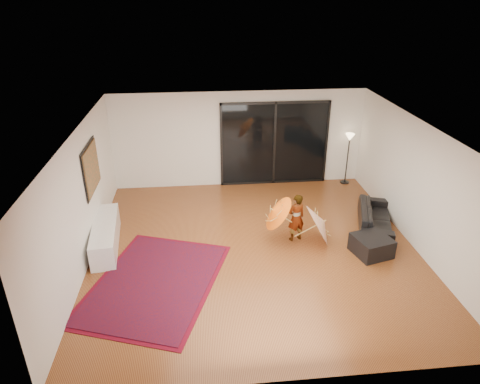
{
  "coord_description": "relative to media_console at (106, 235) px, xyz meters",
  "views": [
    {
      "loc": [
        -1.13,
        -7.84,
        5.18
      ],
      "look_at": [
        -0.26,
        0.64,
        1.1
      ],
      "focal_mm": 32.0,
      "sensor_mm": 36.0,
      "label": 1
    }
  ],
  "objects": [
    {
      "name": "floor",
      "position": [
        3.25,
        -0.46,
        -0.27
      ],
      "size": [
        7.0,
        7.0,
        0.0
      ],
      "primitive_type": "plane",
      "color": "brown",
      "rests_on": "ground"
    },
    {
      "name": "persian_rug",
      "position": [
        1.16,
        -1.45,
        -0.27
      ],
      "size": [
        3.13,
        3.68,
        0.02
      ],
      "rotation": [
        0.0,
        0.0,
        -0.33
      ],
      "color": "#590718",
      "rests_on": "floor"
    },
    {
      "name": "sliding_door",
      "position": [
        4.25,
        3.01,
        0.93
      ],
      "size": [
        3.06,
        0.07,
        2.4
      ],
      "color": "black",
      "rests_on": "wall_back"
    },
    {
      "name": "painting",
      "position": [
        -0.21,
        0.54,
        1.38
      ],
      "size": [
        0.04,
        1.28,
        1.08
      ],
      "color": "black",
      "rests_on": "wall_left"
    },
    {
      "name": "speaker",
      "position": [
        0.0,
        -0.67,
        -0.12
      ],
      "size": [
        0.33,
        0.33,
        0.3
      ],
      "primitive_type": "cube",
      "rotation": [
        0.0,
        0.0,
        -0.27
      ],
      "color": "#424244",
      "rests_on": "floor"
    },
    {
      "name": "wall_front",
      "position": [
        3.25,
        -3.96,
        1.08
      ],
      "size": [
        7.0,
        0.0,
        7.0
      ],
      "primitive_type": "plane",
      "rotation": [
        -1.57,
        0.0,
        0.0
      ],
      "color": "silver",
      "rests_on": "floor"
    },
    {
      "name": "ottoman",
      "position": [
        5.71,
        -0.89,
        -0.07
      ],
      "size": [
        0.88,
        0.88,
        0.41
      ],
      "primitive_type": "cube",
      "rotation": [
        0.0,
        0.0,
        0.27
      ],
      "color": "black",
      "rests_on": "floor"
    },
    {
      "name": "media_console",
      "position": [
        0.0,
        0.0,
        0.0
      ],
      "size": [
        0.7,
        2.02,
        0.55
      ],
      "primitive_type": "cube",
      "rotation": [
        0.0,
        0.0,
        0.1
      ],
      "color": "white",
      "rests_on": "floor"
    },
    {
      "name": "wall_back",
      "position": [
        3.25,
        3.04,
        1.08
      ],
      "size": [
        7.0,
        0.0,
        7.0
      ],
      "primitive_type": "plane",
      "rotation": [
        1.57,
        0.0,
        0.0
      ],
      "color": "silver",
      "rests_on": "floor"
    },
    {
      "name": "parasol_white",
      "position": [
        4.81,
        -0.3,
        0.23
      ],
      "size": [
        0.64,
        0.99,
        0.99
      ],
      "rotation": [
        0.0,
        1.07,
        0.0
      ],
      "color": "white",
      "rests_on": "floor"
    },
    {
      "name": "child",
      "position": [
        4.21,
        -0.15,
        0.29
      ],
      "size": [
        0.47,
        0.39,
        1.13
      ],
      "primitive_type": "imported",
      "rotation": [
        0.0,
        0.0,
        3.46
      ],
      "color": "#999999",
      "rests_on": "floor"
    },
    {
      "name": "sofa",
      "position": [
        6.2,
        0.16,
        -0.01
      ],
      "size": [
        1.26,
        1.97,
        0.54
      ],
      "primitive_type": "imported",
      "rotation": [
        0.0,
        0.0,
        1.25
      ],
      "color": "black",
      "rests_on": "floor"
    },
    {
      "name": "ceiling",
      "position": [
        3.25,
        -0.46,
        2.43
      ],
      "size": [
        7.0,
        7.0,
        0.0
      ],
      "primitive_type": "plane",
      "rotation": [
        3.14,
        0.0,
        0.0
      ],
      "color": "white",
      "rests_on": "wall_back"
    },
    {
      "name": "floor_lamp",
      "position": [
        6.35,
        2.79,
        0.9
      ],
      "size": [
        0.26,
        0.26,
        1.49
      ],
      "color": "black",
      "rests_on": "floor"
    },
    {
      "name": "parasol_orange",
      "position": [
        3.66,
        -0.2,
        0.46
      ],
      "size": [
        0.64,
        0.84,
        0.88
      ],
      "rotation": [
        0.0,
        -0.92,
        0.0
      ],
      "color": "#E65B0C",
      "rests_on": "child"
    },
    {
      "name": "wall_left",
      "position": [
        -0.25,
        -0.46,
        1.08
      ],
      "size": [
        0.0,
        7.0,
        7.0
      ],
      "primitive_type": "plane",
      "rotation": [
        1.57,
        0.0,
        1.57
      ],
      "color": "silver",
      "rests_on": "floor"
    },
    {
      "name": "wall_right",
      "position": [
        6.75,
        -0.46,
        1.08
      ],
      "size": [
        0.0,
        7.0,
        7.0
      ],
      "primitive_type": "plane",
      "rotation": [
        1.57,
        0.0,
        -1.57
      ],
      "color": "silver",
      "rests_on": "floor"
    }
  ]
}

